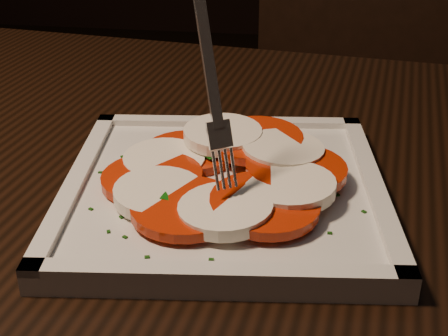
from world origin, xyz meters
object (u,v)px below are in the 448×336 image
(chair, at_px, (340,99))
(table, at_px, (264,283))
(plate, at_px, (224,192))
(fork, at_px, (207,74))

(chair, bearing_deg, table, -84.56)
(chair, relative_size, plate, 3.59)
(plate, bearing_deg, table, 30.24)
(table, bearing_deg, fork, -141.47)
(plate, distance_m, fork, 0.11)
(table, bearing_deg, plate, -149.76)
(fork, bearing_deg, chair, 48.46)
(table, xyz_separation_m, plate, (-0.03, -0.02, 0.11))
(fork, bearing_deg, plate, 24.24)
(table, distance_m, plate, 0.11)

